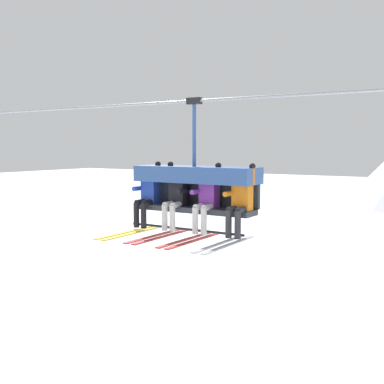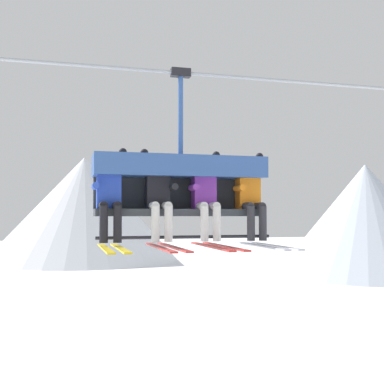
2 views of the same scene
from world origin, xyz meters
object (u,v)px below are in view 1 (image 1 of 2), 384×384
object	(u,v)px
skier_blue	(147,195)
skier_orange	(239,201)
skier_black	(175,196)
chairlift_chair	(196,182)
skier_purple	(206,198)

from	to	relation	value
skier_blue	skier_orange	xyz separation A→B (m)	(2.01, 0.00, 0.00)
skier_blue	skier_black	distance (m)	0.66
chairlift_chair	skier_blue	bearing A→B (deg)	-167.94
chairlift_chair	skier_black	distance (m)	0.49
skier_orange	skier_purple	bearing A→B (deg)	180.00
skier_black	skier_orange	bearing A→B (deg)	0.00
chairlift_chair	skier_black	size ratio (longest dim) A/B	1.44
skier_black	skier_orange	xyz separation A→B (m)	(1.35, 0.00, 0.00)
skier_blue	skier_black	xyz separation A→B (m)	(0.66, 0.00, 0.00)
chairlift_chair	skier_orange	world-z (taller)	chairlift_chair
skier_purple	chairlift_chair	bearing A→B (deg)	147.69
skier_blue	skier_orange	size ratio (longest dim) A/B	1.00
skier_purple	skier_orange	bearing A→B (deg)	0.00
skier_blue	skier_purple	bearing A→B (deg)	0.00
chairlift_chair	skier_orange	distance (m)	1.07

